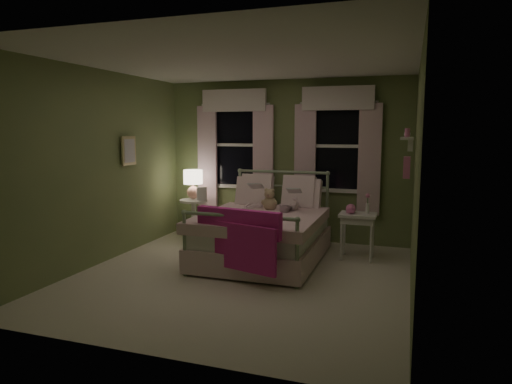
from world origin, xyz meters
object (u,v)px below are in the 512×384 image
(bed, at_px, (264,233))
(nightstand_right, at_px, (358,221))
(nightstand_left, at_px, (194,213))
(table_lamp, at_px, (193,181))
(teddy_bear, at_px, (270,201))
(child_left, at_px, (255,189))
(child_right, at_px, (291,191))

(bed, height_order, nightstand_right, bed)
(nightstand_left, distance_m, table_lamp, 0.54)
(bed, xyz_separation_m, teddy_bear, (0.00, 0.26, 0.41))
(table_lamp, xyz_separation_m, nightstand_right, (2.73, -0.42, -0.40))
(nightstand_left, bearing_deg, child_left, -19.54)
(child_right, bearing_deg, nightstand_left, -6.44)
(child_left, distance_m, table_lamp, 1.30)
(child_left, height_order, table_lamp, child_left)
(nightstand_left, bearing_deg, bed, -29.63)
(nightstand_left, bearing_deg, child_right, -13.69)
(child_right, relative_size, nightstand_left, 1.11)
(nightstand_left, relative_size, table_lamp, 1.36)
(teddy_bear, xyz_separation_m, table_lamp, (-1.51, 0.59, 0.16))
(child_right, xyz_separation_m, teddy_bear, (-0.28, -0.16, -0.14))
(table_lamp, bearing_deg, nightstand_left, 90.00)
(nightstand_left, height_order, table_lamp, table_lamp)
(teddy_bear, xyz_separation_m, nightstand_right, (1.23, 0.18, -0.24))
(bed, relative_size, child_right, 2.81)
(bed, distance_m, nightstand_right, 1.32)
(child_right, height_order, teddy_bear, child_right)
(teddy_bear, xyz_separation_m, nightstand_left, (-1.51, 0.59, -0.37))
(child_right, bearing_deg, table_lamp, -6.44)
(bed, bearing_deg, nightstand_left, 150.37)
(child_right, xyz_separation_m, nightstand_right, (0.95, 0.02, -0.38))
(teddy_bear, distance_m, table_lamp, 1.63)
(nightstand_right, bearing_deg, child_right, -178.83)
(table_lamp, relative_size, nightstand_right, 0.75)
(child_left, xyz_separation_m, nightstand_left, (-1.23, 0.44, -0.51))
(child_left, xyz_separation_m, nightstand_right, (1.51, 0.02, -0.38))
(child_left, relative_size, child_right, 1.01)
(bed, bearing_deg, nightstand_right, 19.73)
(nightstand_left, xyz_separation_m, nightstand_right, (2.73, -0.42, 0.13))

